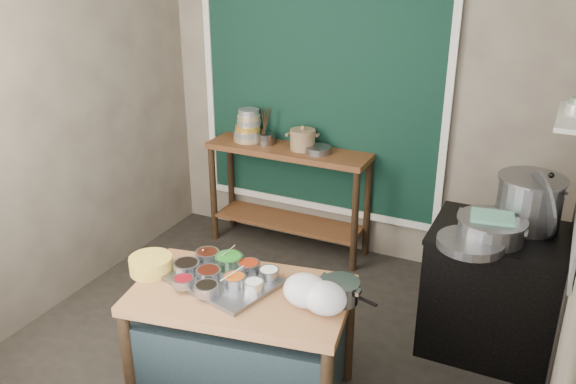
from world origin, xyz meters
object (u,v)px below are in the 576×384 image
at_px(back_counter, 288,198).
at_px(ceramic_crock, 303,141).
at_px(stove_block, 497,293).
at_px(condiment_tray, 222,279).
at_px(saucepan, 340,291).
at_px(steamer, 491,229).
at_px(stock_pot, 529,202).
at_px(utensil_cup, 266,138).
at_px(prep_table, 243,344).
at_px(yellow_basin, 151,265).

distance_m(back_counter, ceramic_crock, 0.57).
xyz_separation_m(stove_block, condiment_tray, (-1.45, -1.12, 0.34)).
height_order(saucepan, ceramic_crock, ceramic_crock).
xyz_separation_m(saucepan, steamer, (0.67, 0.87, 0.14)).
distance_m(stove_block, condiment_tray, 1.86).
height_order(saucepan, stock_pot, stock_pot).
bearing_deg(ceramic_crock, stock_pot, -17.56).
relative_size(stove_block, steamer, 2.06).
height_order(saucepan, utensil_cup, utensil_cup).
bearing_deg(condiment_tray, ceramic_crock, 99.92).
bearing_deg(condiment_tray, stock_pot, 39.54).
distance_m(utensil_cup, steamer, 2.23).
bearing_deg(utensil_cup, saucepan, -51.85).
height_order(back_counter, stock_pot, stock_pot).
distance_m(saucepan, ceramic_crock, 2.05).
distance_m(back_counter, stock_pot, 2.16).
relative_size(back_counter, utensil_cup, 8.71).
xyz_separation_m(back_counter, steamer, (1.82, -0.87, 0.48)).
distance_m(condiment_tray, ceramic_crock, 1.92).
height_order(prep_table, utensil_cup, utensil_cup).
height_order(stove_block, utensil_cup, utensil_cup).
xyz_separation_m(stove_block, steamer, (-0.08, -0.14, 0.53)).
bearing_deg(back_counter, prep_table, -72.41).
bearing_deg(utensil_cup, prep_table, -66.54).
bearing_deg(ceramic_crock, condiment_tray, -80.08).
distance_m(yellow_basin, saucepan, 1.16).
xyz_separation_m(condiment_tray, ceramic_crock, (-0.33, 1.87, 0.26)).
bearing_deg(stove_block, stock_pot, 57.53).
distance_m(condiment_tray, saucepan, 0.71).
xyz_separation_m(yellow_basin, saucepan, (1.15, 0.20, 0.01)).
bearing_deg(yellow_basin, saucepan, 9.88).
bearing_deg(utensil_cup, stove_block, -19.35).
bearing_deg(prep_table, stock_pot, 33.48).
distance_m(stock_pot, steamer, 0.36).
xyz_separation_m(yellow_basin, stock_pot, (1.99, 1.37, 0.25)).
bearing_deg(utensil_cup, condiment_tray, -69.96).
xyz_separation_m(prep_table, saucepan, (0.55, 0.15, 0.44)).
xyz_separation_m(back_counter, ceramic_crock, (0.13, 0.02, 0.55)).
bearing_deg(saucepan, yellow_basin, -153.19).
bearing_deg(stove_block, utensil_cup, 160.65).
bearing_deg(stove_block, saucepan, -126.54).
distance_m(prep_table, saucepan, 0.72).
distance_m(prep_table, back_counter, 1.99).
xyz_separation_m(stock_pot, steamer, (-0.18, -0.29, -0.10)).
relative_size(condiment_tray, yellow_basin, 2.40).
xyz_separation_m(stove_block, saucepan, (-0.75, -1.01, 0.39)).
bearing_deg(back_counter, saucepan, -56.50).
bearing_deg(stock_pot, yellow_basin, -145.60).
bearing_deg(condiment_tray, steamer, 35.77).
distance_m(saucepan, stock_pot, 1.46).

